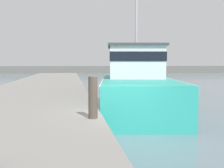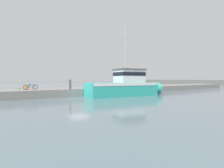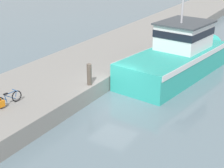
# 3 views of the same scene
# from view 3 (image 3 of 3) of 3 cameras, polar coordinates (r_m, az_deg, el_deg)

# --- Properties ---
(ground_plane) EXTENTS (320.00, 320.00, 0.00)m
(ground_plane) POSITION_cam_3_polar(r_m,az_deg,el_deg) (20.62, 0.31, -2.67)
(ground_plane) COLOR slate
(dock_pier) EXTENTS (6.28, 80.00, 0.97)m
(dock_pier) POSITION_cam_3_polar(r_m,az_deg,el_deg) (22.59, -8.69, 0.67)
(dock_pier) COLOR gray
(dock_pier) RESTS_ON ground_plane
(fishing_boat_main) EXTENTS (5.01, 11.69, 9.50)m
(fishing_boat_main) POSITION_cam_3_polar(r_m,az_deg,el_deg) (24.73, 10.94, 4.76)
(fishing_boat_main) COLOR teal
(fishing_boat_main) RESTS_ON ground_plane
(bicycle_touring) EXTENTS (0.57, 1.67, 0.68)m
(bicycle_touring) POSITION_cam_3_polar(r_m,az_deg,el_deg) (18.32, -17.31, -2.62)
(bicycle_touring) COLOR black
(bicycle_touring) RESTS_ON dock_pier
(mooring_post) EXTENTS (0.28, 0.28, 1.28)m
(mooring_post) POSITION_cam_3_polar(r_m,az_deg,el_deg) (20.10, -3.80, 1.59)
(mooring_post) COLOR #51473D
(mooring_post) RESTS_ON dock_pier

